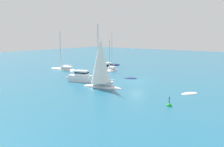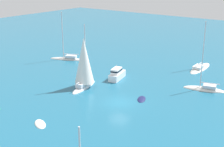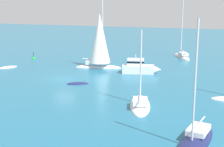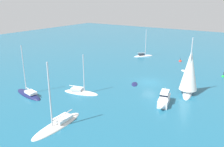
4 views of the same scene
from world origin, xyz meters
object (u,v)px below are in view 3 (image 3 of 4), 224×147
object	(u,v)px
sloop_1	(195,142)
channel_buoy	(34,59)
powerboat	(140,67)
sailboat	(182,56)
skiff	(8,67)
rib	(78,84)
sailboat_1	(99,43)
sailboat_2	(140,105)

from	to	relation	value
sloop_1	channel_buoy	xyz separation A→B (m)	(24.66, 27.64, -0.08)
powerboat	sloop_1	bearing A→B (deg)	-79.19
sailboat	skiff	bearing A→B (deg)	103.81
skiff	powerboat	distance (m)	18.41
skiff	channel_buoy	xyz separation A→B (m)	(7.33, 0.55, 0.01)
rib	sailboat_1	xyz separation A→B (m)	(9.37, 1.01, 3.50)
channel_buoy	sailboat	bearing A→B (deg)	-66.61
sloop_1	channel_buoy	size ratio (longest dim) A/B	6.29
powerboat	sloop_1	world-z (taller)	sloop_1
sailboat	rib	size ratio (longest dim) A/B	3.63
skiff	powerboat	world-z (taller)	powerboat
rib	sloop_1	distance (m)	18.39
sailboat_1	sailboat	bearing A→B (deg)	40.87
sailboat	sloop_1	size ratio (longest dim) A/B	1.12
sloop_1	sailboat_2	bearing A→B (deg)	-130.67
sailboat	rib	bearing A→B (deg)	134.86
skiff	sailboat_1	world-z (taller)	sailboat_1
powerboat	skiff	bearing A→B (deg)	173.80
powerboat	sloop_1	size ratio (longest dim) A/B	0.59
powerboat	sloop_1	xyz separation A→B (m)	(-19.65, -8.84, -0.69)
sailboat	sailboat_1	bearing A→B (deg)	119.38
sloop_1	channel_buoy	world-z (taller)	sloop_1
powerboat	sailboat_1	xyz separation A→B (m)	(1.68, 6.14, 2.72)
sailboat	powerboat	size ratio (longest dim) A/B	1.90
sailboat_1	sailboat_2	world-z (taller)	sailboat_1
sloop_1	sailboat_1	bearing A→B (deg)	-135.10
sailboat	sloop_1	distance (m)	34.69
sloop_1	powerboat	bearing A→B (deg)	-145.96
skiff	channel_buoy	size ratio (longest dim) A/B	2.03
powerboat	sailboat_2	xyz separation A→B (m)	(-13.16, -3.49, -0.67)
powerboat	sailboat_1	distance (m)	6.92
powerboat	sloop_1	distance (m)	21.56
powerboat	sailboat_1	world-z (taller)	sailboat_1
channel_buoy	sailboat_1	bearing A→B (deg)	-104.76
skiff	sloop_1	world-z (taller)	sloop_1
sloop_1	sailboat_2	world-z (taller)	sloop_1
powerboat	sailboat_1	bearing A→B (deg)	151.27
powerboat	channel_buoy	world-z (taller)	powerboat
rib	sailboat_2	size ratio (longest dim) A/B	0.37
sailboat_2	channel_buoy	size ratio (longest dim) A/B	5.17
skiff	sailboat_2	size ratio (longest dim) A/B	0.39
sailboat_2	sailboat	bearing A→B (deg)	-14.83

